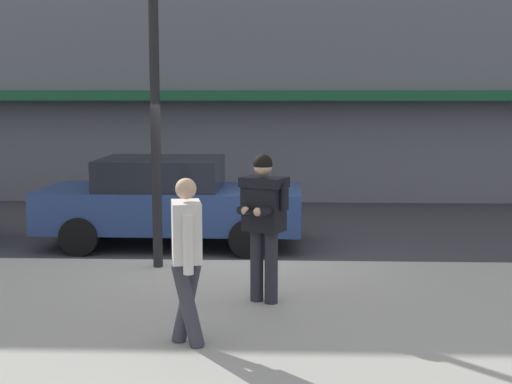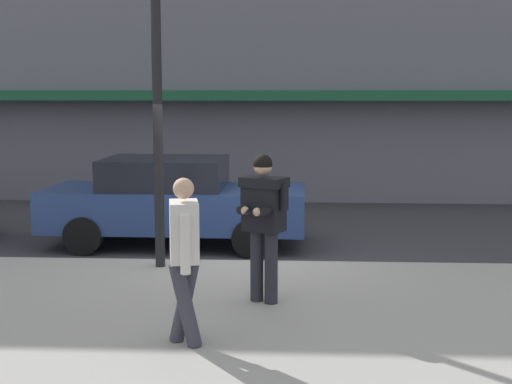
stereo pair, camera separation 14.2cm
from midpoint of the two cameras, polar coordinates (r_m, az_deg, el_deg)
The scene contains 7 objects.
ground_plane at distance 11.11m, azimuth -2.11°, elevation -5.93°, with size 80.00×80.00×0.00m, color #333338.
sidewalk at distance 8.32m, azimuth 3.39°, elevation -10.24°, with size 32.00×5.30×0.14m, color #99968E.
curb_paint_line at distance 11.12m, azimuth 3.08°, elevation -5.90°, with size 28.00×0.12×0.01m, color silver.
parked_sedan_mid at distance 12.52m, azimuth -7.26°, elevation -0.72°, with size 4.53×1.98×1.54m.
man_texting_on_phone at distance 8.51m, azimuth 0.13°, elevation -1.61°, with size 0.63×0.65×1.81m.
pedestrian_in_light_coat at distance 7.14m, azimuth -6.13°, elevation -4.69°, with size 0.38×0.59×1.70m.
street_lamp_post at distance 10.29m, azimuth -8.55°, elevation 10.52°, with size 0.36×0.36×4.88m.
Camera 1 is at (0.75, -10.75, 2.67)m, focal length 50.00 mm.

